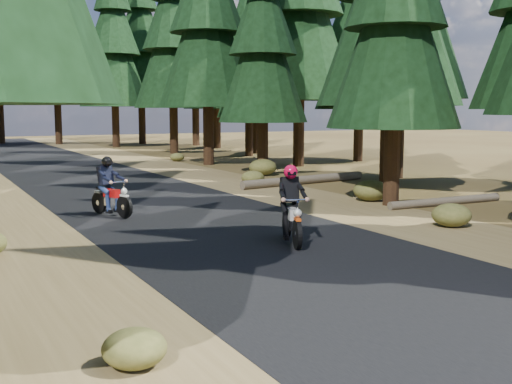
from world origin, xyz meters
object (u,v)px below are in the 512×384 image
Objects in this scene: log_far at (446,201)px; rider_lead at (292,218)px; rider_follow at (111,196)px; log_near at (305,180)px.

rider_lead is (-6.80, -2.53, 0.43)m from log_far.
log_far is at bearing 144.21° from rider_follow.
rider_follow is at bearing 164.19° from log_far.
rider_lead is 5.74m from rider_follow.
log_far is (0.79, -6.49, -0.04)m from log_near.
rider_follow is (-2.39, 5.22, -0.02)m from rider_lead.
rider_lead reaches higher than rider_follow.
rider_follow reaches higher than log_near.
log_near is 1.41× the size of log_far.
log_far is at bearing -139.35° from rider_lead.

